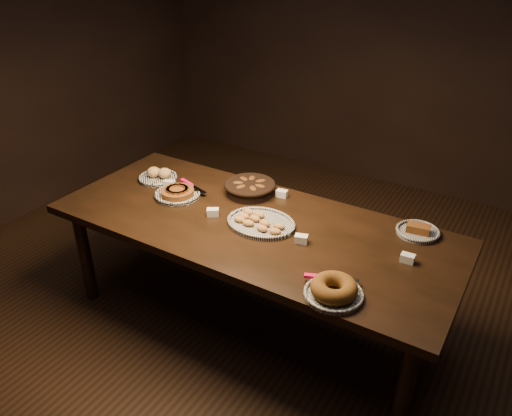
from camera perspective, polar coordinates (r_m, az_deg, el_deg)
The scene contains 9 objects.
ground at distance 3.37m, azimuth -0.43°, elevation -12.65°, with size 5.00×5.00×0.00m, color black.
buffet_table at distance 2.96m, azimuth -0.47°, elevation -2.84°, with size 2.40×1.00×0.75m.
apple_tart_plate at distance 3.24m, azimuth -8.94°, elevation 1.70°, with size 0.31×0.32×0.06m.
madeleine_platter at distance 2.89m, azimuth 0.46°, elevation -1.66°, with size 0.41×0.33×0.05m.
bundt_cake_plate at distance 2.37m, azimuth 8.87°, elevation -9.24°, with size 0.32×0.29×0.09m.
croissant_basket at distance 3.23m, azimuth -0.70°, elevation 2.43°, with size 0.34×0.34×0.08m.
bread_roll_plate at distance 3.49m, azimuth -11.09°, elevation 3.63°, with size 0.26×0.26×0.08m.
loaf_plate at distance 2.95m, azimuth 18.01°, elevation -2.51°, with size 0.24×0.24×0.06m.
tent_cards at distance 2.96m, azimuth 1.39°, elevation -0.77°, with size 1.69×0.50×0.04m.
Camera 1 is at (1.34, -2.13, 2.24)m, focal length 35.00 mm.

